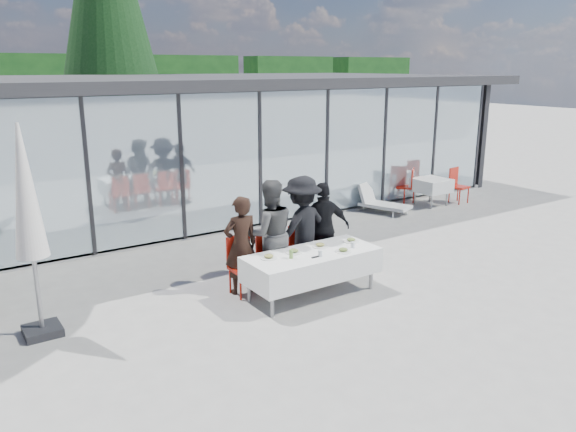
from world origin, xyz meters
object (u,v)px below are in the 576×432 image
object	(u,v)px
diner_chair_c	(302,249)
diner_d	(323,228)
plate_d	(351,240)
spare_chair_a	(457,183)
plate_a	(269,257)
plate_b	(294,251)
lounger	(380,202)
juice_bottle	(291,254)
diner_b	(270,234)
diner_a	(241,245)
plate_c	(320,245)
dining_table	(312,265)
diner_chair_b	(270,256)
spare_table_right	(431,185)
plate_extra	(343,250)
diner_chair_a	(242,262)
spare_chair_b	(408,184)
folded_eyeglasses	(315,257)
market_umbrella	(27,204)
diner_c	(302,228)
diner_chair_d	(324,245)

from	to	relation	value
diner_chair_c	diner_d	distance (m)	0.57
plate_d	spare_chair_a	distance (m)	7.06
diner_d	plate_a	distance (m)	1.68
plate_b	lounger	xyz separation A→B (m)	(5.05, 3.39, -0.52)
juice_bottle	plate_b	bearing A→B (deg)	46.63
diner_b	diner_d	size ratio (longest dim) A/B	1.11
diner_d	plate_d	world-z (taller)	diner_d
diner_a	plate_c	world-z (taller)	diner_a
dining_table	diner_chair_b	bearing A→B (deg)	114.43
plate_d	spare_table_right	distance (m)	6.38
plate_b	plate_extra	bearing A→B (deg)	-30.28
diner_a	spare_table_right	xyz separation A→B (m)	(7.34, 2.50, -0.28)
diner_chair_a	spare_chair_b	world-z (taller)	same
folded_eyeglasses	diner_chair_c	bearing A→B (deg)	65.98
dining_table	plate_extra	distance (m)	0.57
diner_chair_b	plate_d	distance (m)	1.43
market_umbrella	plate_a	bearing A→B (deg)	-14.24
diner_chair_a	lounger	size ratio (longest dim) A/B	0.67
diner_chair_b	plate_a	world-z (taller)	diner_chair_b
dining_table	juice_bottle	xyz separation A→B (m)	(-0.45, -0.05, 0.28)
diner_chair_b	spare_chair_b	size ratio (longest dim) A/B	1.00
diner_b	lounger	bearing A→B (deg)	-135.67
diner_d	spare_chair_a	world-z (taller)	diner_d
diner_d	plate_c	xyz separation A→B (m)	(-0.53, -0.60, -0.07)
plate_extra	spare_chair_b	xyz separation A→B (m)	(5.65, 4.06, -0.24)
diner_a	diner_c	bearing A→B (deg)	-176.41
diner_chair_b	diner_c	bearing A→B (deg)	1.06
diner_b	diner_chair_b	distance (m)	0.40
diner_chair_c	folded_eyeglasses	bearing A→B (deg)	-114.02
diner_d	folded_eyeglasses	xyz separation A→B (m)	(-0.92, -0.99, -0.09)
dining_table	diner_c	world-z (taller)	diner_c
diner_chair_a	spare_table_right	xyz separation A→B (m)	(7.34, 2.51, 0.02)
dining_table	diner_b	xyz separation A→B (m)	(-0.34, 0.76, 0.40)
diner_chair_d	folded_eyeglasses	size ratio (longest dim) A/B	6.96
diner_d	plate_a	world-z (taller)	diner_d
diner_chair_d	plate_b	xyz separation A→B (m)	(-1.07, -0.60, 0.24)
diner_b	spare_chair_a	distance (m)	7.99
plate_a	juice_bottle	distance (m)	0.36
diner_chair_d	plate_d	xyz separation A→B (m)	(0.09, -0.66, 0.24)
diner_chair_c	plate_b	size ratio (longest dim) A/B	3.58
diner_d	juice_bottle	bearing A→B (deg)	50.13
diner_c	juice_bottle	size ratio (longest dim) A/B	12.95
diner_chair_c	spare_chair_b	xyz separation A→B (m)	(5.76, 3.05, 0.00)
plate_d	diner_d	bearing A→B (deg)	97.92
plate_a	lounger	bearing A→B (deg)	31.47
diner_chair_a	plate_d	size ratio (longest dim) A/B	3.58
diner_d	juice_bottle	xyz separation A→B (m)	(-1.26, -0.81, -0.03)
diner_chair_a	plate_b	distance (m)	0.91
diner_b	plate_d	world-z (taller)	diner_b
diner_a	diner_b	world-z (taller)	diner_b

